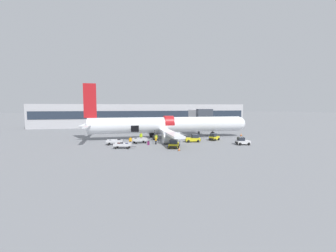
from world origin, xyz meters
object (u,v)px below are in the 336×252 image
at_px(airplane, 166,125).
at_px(ground_crew_loader_b, 130,141).
at_px(baggage_cart_loading, 140,140).
at_px(ground_crew_loader_a, 156,138).
at_px(baggage_cart_empty, 123,145).
at_px(ground_crew_driver, 156,140).
at_px(baggage_tug_mid, 242,141).
at_px(baggage_tug_lead, 174,144).
at_px(ground_crew_supervisor, 141,137).
at_px(baggage_tug_rear, 193,139).
at_px(baggage_tug_spare, 214,137).
at_px(suitcase_on_tarmac_upright, 148,143).
at_px(baggage_cart_queued, 115,142).

relative_size(airplane, ground_crew_loader_b, 23.16).
bearing_deg(baggage_cart_loading, ground_crew_loader_a, 3.97).
distance_m(airplane, baggage_cart_empty, 15.15).
height_order(ground_crew_loader_a, ground_crew_driver, ground_crew_loader_a).
bearing_deg(ground_crew_loader_a, baggage_tug_mid, -22.00).
bearing_deg(baggage_tug_mid, baggage_cart_loading, 162.11).
height_order(baggage_cart_empty, ground_crew_loader_b, ground_crew_loader_b).
bearing_deg(baggage_tug_lead, baggage_tug_mid, 1.51).
xyz_separation_m(ground_crew_loader_a, ground_crew_supervisor, (-2.84, 2.63, 0.09)).
bearing_deg(baggage_cart_empty, baggage_tug_rear, 15.74).
distance_m(baggage_tug_spare, suitcase_on_tarmac_upright, 15.08).
bearing_deg(baggage_cart_loading, baggage_tug_mid, -17.89).
height_order(baggage_tug_spare, suitcase_on_tarmac_upright, baggage_tug_spare).
xyz_separation_m(ground_crew_loader_a, suitcase_on_tarmac_upright, (-1.96, -2.74, -0.51)).
distance_m(baggage_tug_rear, ground_crew_driver, 8.19).
relative_size(baggage_tug_rear, ground_crew_driver, 2.10).
height_order(baggage_tug_mid, baggage_cart_loading, baggage_tug_mid).
relative_size(baggage_tug_lead, ground_crew_driver, 2.26).
relative_size(baggage_cart_queued, ground_crew_loader_b, 2.33).
relative_size(baggage_tug_mid, baggage_tug_spare, 1.04).
bearing_deg(baggage_tug_lead, ground_crew_loader_a, 106.93).
bearing_deg(suitcase_on_tarmac_upright, baggage_tug_rear, 9.50).
distance_m(baggage_cart_loading, ground_crew_loader_a, 3.31).
xyz_separation_m(baggage_tug_mid, ground_crew_loader_b, (-21.25, 3.75, 0.26)).
bearing_deg(ground_crew_supervisor, baggage_tug_mid, -25.80).
height_order(airplane, ground_crew_driver, airplane).
relative_size(baggage_tug_lead, baggage_tug_rear, 1.07).
height_order(baggage_cart_loading, ground_crew_loader_a, ground_crew_loader_a).
xyz_separation_m(baggage_tug_mid, suitcase_on_tarmac_upright, (-17.83, 3.67, -0.28)).
distance_m(airplane, baggage_tug_mid, 17.54).
xyz_separation_m(airplane, baggage_tug_lead, (-1.33, -12.46, -2.39)).
height_order(airplane, baggage_tug_spare, airplane).
height_order(ground_crew_loader_b, suitcase_on_tarmac_upright, ground_crew_loader_b).
bearing_deg(baggage_cart_empty, ground_crew_supervisor, 63.05).
xyz_separation_m(baggage_tug_rear, ground_crew_driver, (-8.11, -1.13, 0.12)).
bearing_deg(baggage_cart_empty, ground_crew_loader_b, 60.55).
distance_m(baggage_tug_rear, baggage_tug_spare, 5.31).
height_order(baggage_tug_rear, baggage_cart_queued, baggage_tug_rear).
bearing_deg(baggage_tug_spare, ground_crew_driver, -170.13).
xyz_separation_m(baggage_tug_rear, baggage_tug_spare, (5.17, 1.18, -0.04)).
relative_size(baggage_cart_empty, ground_crew_supervisor, 2.20).
bearing_deg(ground_crew_loader_b, baggage_tug_rear, 6.71).
relative_size(baggage_tug_lead, ground_crew_loader_b, 2.03).
distance_m(baggage_cart_loading, baggage_cart_empty, 6.12).
distance_m(baggage_cart_empty, ground_crew_loader_b, 2.96).
relative_size(baggage_tug_rear, ground_crew_loader_b, 1.89).
distance_m(baggage_tug_lead, baggage_cart_loading, 8.46).
xyz_separation_m(baggage_cart_loading, baggage_cart_empty, (-3.54, -4.99, -0.05)).
bearing_deg(baggage_tug_spare, baggage_cart_queued, -176.66).
distance_m(ground_crew_loader_b, ground_crew_driver, 4.98).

